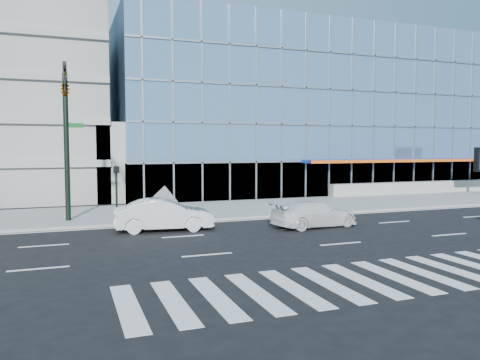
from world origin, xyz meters
The scene contains 10 objects.
ground centered at (0.00, 0.00, 0.00)m, with size 160.00×160.00×0.00m, color black.
sidewalk centered at (0.00, 8.00, 0.07)m, with size 120.00×8.00×0.15m, color gray.
theatre_building centered at (14.00, 26.00, 7.50)m, with size 42.00×26.00×15.00m, color #789EC8.
ramp_block centered at (-6.00, 18.00, 3.00)m, with size 6.00×8.00×6.00m, color gray.
retaining_wall centered at (24.00, 11.60, 0.65)m, with size 30.00×0.80×1.00m, color gray.
traffic_signal centered at (-11.00, 4.57, 6.16)m, with size 1.14×5.74×8.00m.
ped_signal_post centered at (-8.50, 4.94, 2.14)m, with size 0.30×0.33×3.00m.
white_suv centered at (1.04, 0.17, 0.69)m, with size 1.92×4.72×1.37m, color white.
white_sedan centered at (-6.54, 1.80, 0.80)m, with size 1.69×4.85×1.60m, color silver.
tilted_panel centered at (-5.92, 5.00, 1.07)m, with size 1.30×0.06×1.30m, color #A3A3A3.
Camera 1 is at (-11.00, -21.16, 4.16)m, focal length 35.00 mm.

